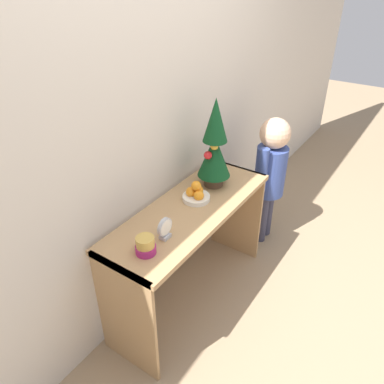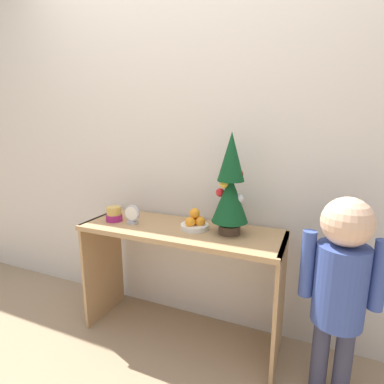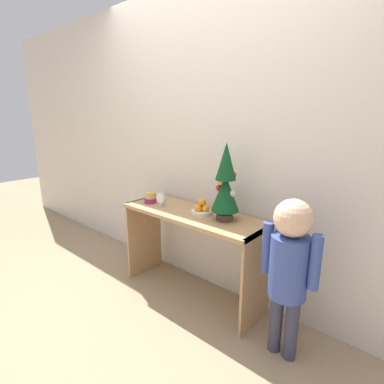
% 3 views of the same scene
% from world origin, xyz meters
% --- Properties ---
extents(ground_plane, '(12.00, 12.00, 0.00)m').
position_xyz_m(ground_plane, '(0.00, 0.00, 0.00)').
color(ground_plane, '#997F60').
extents(back_wall, '(7.00, 0.05, 2.50)m').
position_xyz_m(back_wall, '(0.00, 0.48, 1.25)').
color(back_wall, beige).
rests_on(back_wall, ground_plane).
extents(console_table, '(1.22, 0.44, 0.73)m').
position_xyz_m(console_table, '(0.00, 0.22, 0.57)').
color(console_table, tan).
rests_on(console_table, ground_plane).
extents(mini_tree, '(0.21, 0.21, 0.57)m').
position_xyz_m(mini_tree, '(0.30, 0.25, 1.00)').
color(mini_tree, '#4C3828').
rests_on(mini_tree, console_table).
extents(fruit_bowl, '(0.17, 0.17, 0.13)m').
position_xyz_m(fruit_bowl, '(0.09, 0.24, 0.77)').
color(fruit_bowl, silver).
rests_on(fruit_bowl, console_table).
extents(singing_bowl, '(0.10, 0.10, 0.09)m').
position_xyz_m(singing_bowl, '(-0.45, 0.18, 0.77)').
color(singing_bowl, '#9E2366').
rests_on(singing_bowl, console_table).
extents(desk_clock, '(0.10, 0.04, 0.12)m').
position_xyz_m(desk_clock, '(-0.31, 0.17, 0.79)').
color(desk_clock, '#B2B2B7').
rests_on(desk_clock, console_table).
extents(child_figure, '(0.36, 0.23, 1.03)m').
position_xyz_m(child_figure, '(0.87, 0.09, 0.65)').
color(child_figure, '#38384C').
rests_on(child_figure, ground_plane).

